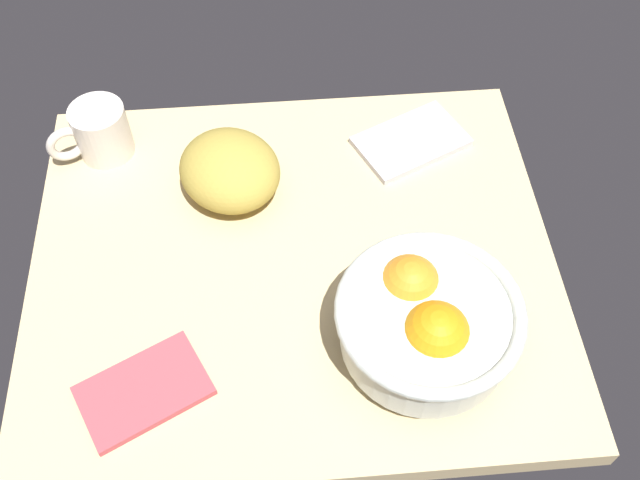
% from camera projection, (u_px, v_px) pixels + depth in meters
% --- Properties ---
extents(ground_plane, '(0.66, 0.57, 0.03)m').
position_uv_depth(ground_plane, '(294.00, 264.00, 0.94)').
color(ground_plane, '#CDB481').
extents(fruit_bowl, '(0.21, 0.21, 0.11)m').
position_uv_depth(fruit_bowl, '(427.00, 321.00, 0.80)').
color(fruit_bowl, silver).
rests_on(fruit_bowl, ground).
extents(bread_loaf, '(0.19, 0.19, 0.08)m').
position_uv_depth(bread_loaf, '(230.00, 170.00, 0.96)').
color(bread_loaf, '#B0973D').
rests_on(bread_loaf, ground).
extents(napkin_folded, '(0.16, 0.14, 0.01)m').
position_uv_depth(napkin_folded, '(144.00, 391.00, 0.81)').
color(napkin_folded, '#B5464F').
rests_on(napkin_folded, ground).
extents(napkin_spare, '(0.18, 0.15, 0.01)m').
position_uv_depth(napkin_spare, '(411.00, 141.00, 1.04)').
color(napkin_spare, silver).
rests_on(napkin_spare, ground).
extents(mug, '(0.11, 0.08, 0.08)m').
position_uv_depth(mug, '(99.00, 132.00, 1.00)').
color(mug, silver).
rests_on(mug, ground).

